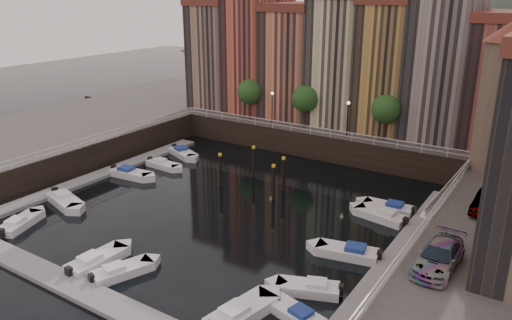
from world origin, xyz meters
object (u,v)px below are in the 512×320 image
Objects in this scene: mooring_pilings at (257,172)px; boat_left_1 at (65,201)px; corner_tower at (506,94)px; boat_left_2 at (130,173)px; car_a at (493,204)px; car_c at (439,258)px; boat_left_3 at (163,165)px; gangway at (449,190)px; car_b at (488,203)px.

mooring_pilings is 1.26× the size of boat_left_1.
corner_tower is 2.72× the size of boat_left_2.
car_a is (34.52, 12.35, 3.41)m from boat_left_1.
boat_left_2 is 35.15m from car_a.
boat_left_2 is 0.95× the size of car_c.
mooring_pilings is at bearing 6.18° from boat_left_3.
gangway is 18.09m from mooring_pilings.
corner_tower is at bearing 18.18° from boat_left_2.
boat_left_1 is 1.16× the size of car_b.
car_a is at bearing -23.75° from car_b.
mooring_pilings is at bearing -168.13° from car_a.
gangway reaches higher than mooring_pilings.
car_a reaches higher than gangway.
boat_left_1 is at bearing -90.21° from boat_left_3.
car_a is (21.72, -1.01, 2.16)m from mooring_pilings.
car_a is at bearing 35.27° from boat_left_1.
corner_tower reaches higher than car_a.
gangway reaches higher than boat_left_2.
boat_left_2 is 1.14× the size of boat_left_3.
mooring_pilings is at bearing 15.28° from boat_left_2.
corner_tower reaches higher than boat_left_3.
gangway is at bearing 128.81° from car_b.
car_b is at bearing 166.17° from car_a.
boat_left_1 is 8.48m from boat_left_2.
car_a reaches higher than boat_left_1.
boat_left_2 is 1.12× the size of car_b.
boat_left_1 is at bearing -145.77° from car_a.
boat_left_2 is (-13.05, -4.88, -1.26)m from mooring_pilings.
mooring_pilings is 18.54m from boat_left_1.
gangway is at bearing 12.84° from boat_left_2.
car_a reaches higher than car_c.
boat_left_2 is at bearing 107.32° from boat_left_1.
boat_left_3 is at bearing -176.34° from mooring_pilings.
car_c is (33.10, 2.07, 3.38)m from boat_left_1.
mooring_pilings is at bearing 152.61° from car_c.
boat_left_2 is 34.80m from car_b.
boat_left_3 is 0.94× the size of car_a.
car_c reaches higher than boat_left_3.
boat_left_2 is 34.14m from car_c.
boat_left_2 is 4.19m from boat_left_3.
gangway is at bearing 16.20° from mooring_pilings.
gangway is 1.59× the size of boat_left_1.
corner_tower reaches higher than boat_left_1.
boat_left_1 is at bearing -148.61° from gangway.
mooring_pilings is 1.30× the size of boat_left_2.
boat_left_3 is at bearing -162.36° from corner_tower.
gangway is 1.84× the size of car_b.
car_c reaches higher than boat_left_2.
car_a reaches higher than car_b.
corner_tower is 1.66× the size of gangway.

